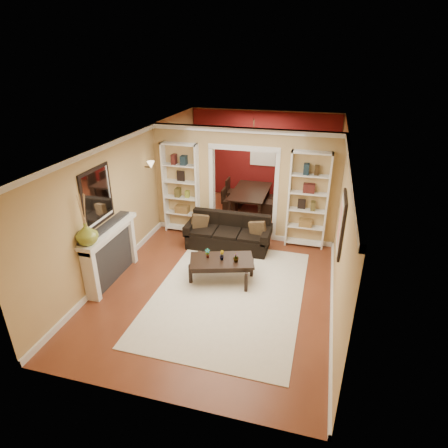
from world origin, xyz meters
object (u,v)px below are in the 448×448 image
(bookshelf_right, at_px, (308,201))
(fireplace, at_px, (112,254))
(sofa, at_px, (228,232))
(bookshelf_left, at_px, (181,189))
(coffee_table, at_px, (222,270))
(dining_table, at_px, (251,201))

(bookshelf_right, bearing_deg, fireplace, -145.20)
(sofa, bearing_deg, bookshelf_left, 156.94)
(bookshelf_right, bearing_deg, coffee_table, -127.31)
(coffee_table, height_order, bookshelf_right, bookshelf_right)
(bookshelf_right, bearing_deg, bookshelf_left, 180.00)
(bookshelf_right, height_order, dining_table, bookshelf_right)
(coffee_table, height_order, fireplace, fireplace)
(sofa, relative_size, bookshelf_right, 0.86)
(bookshelf_right, relative_size, fireplace, 1.35)
(sofa, height_order, coffee_table, sofa)
(bookshelf_right, bearing_deg, sofa, -161.54)
(bookshelf_left, height_order, fireplace, bookshelf_left)
(dining_table, bearing_deg, bookshelf_right, -136.31)
(coffee_table, distance_m, bookshelf_right, 2.65)
(fireplace, bearing_deg, bookshelf_left, 77.95)
(coffee_table, distance_m, bookshelf_left, 2.70)
(bookshelf_right, relative_size, dining_table, 1.28)
(bookshelf_right, height_order, fireplace, bookshelf_right)
(bookshelf_right, xyz_separation_m, dining_table, (-1.64, 1.72, -0.83))
(coffee_table, relative_size, fireplace, 0.74)
(sofa, distance_m, coffee_table, 1.43)
(coffee_table, xyz_separation_m, fireplace, (-2.13, -0.55, 0.34))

